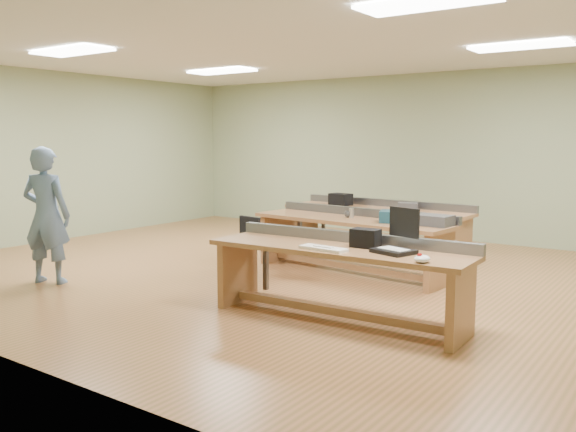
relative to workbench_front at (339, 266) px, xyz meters
The scene contains 22 objects.
floor 2.26m from the workbench_front, 138.17° to the left, with size 10.00×10.00×0.00m, color #9E623C.
ceiling 3.29m from the workbench_front, 138.17° to the left, with size 10.00×10.00×0.00m, color silver.
wall_back 5.78m from the workbench_front, 106.67° to the left, with size 10.00×0.04×3.00m, color gray.
wall_front 3.16m from the workbench_front, 122.82° to the right, with size 10.00×0.04×3.00m, color gray.
wall_left 6.86m from the workbench_front, 167.56° to the left, with size 0.04×8.00×3.00m, color gray.
fluor_panels 3.27m from the workbench_front, 138.17° to the left, with size 6.20×3.50×0.03m.
workbench_front is the anchor object (origin of this frame).
workbench_mid 2.19m from the workbench_front, 116.02° to the left, with size 2.89×1.02×0.86m.
workbench_back 3.46m from the workbench_front, 110.92° to the left, with size 2.98×0.94×0.86m.
person 3.89m from the workbench_front, 168.95° to the right, with size 0.63×0.41×1.72m, color slate.
laptop_base 0.64m from the workbench_front, ahead, with size 0.36×0.29×0.04m, color black.
laptop_screen 0.80m from the workbench_front, 10.66° to the left, with size 0.36×0.02×0.28m, color black.
keyboard 0.33m from the workbench_front, 97.20° to the right, with size 0.49×0.16×0.03m, color silver.
trackball_mouse 1.05m from the workbench_front, 15.09° to the right, with size 0.13×0.16×0.07m, color white.
camera_bag 0.39m from the workbench_front, 23.76° to the left, with size 0.27×0.17×0.19m, color black.
task_chair 2.16m from the workbench_front, 156.39° to the left, with size 0.49×0.49×0.80m.
parts_bin_teal 1.99m from the workbench_front, 98.71° to the left, with size 0.42×0.31×0.15m, color #163948.
parts_bin_grey 1.98m from the workbench_front, 84.79° to the left, with size 0.48×0.31×0.13m, color #363638.
mug 2.28m from the workbench_front, 117.41° to the left, with size 0.11×0.11×0.09m, color #363638.
drinks_can 2.27m from the workbench_front, 116.35° to the left, with size 0.07×0.07×0.13m, color silver.
storage_box_back 3.80m from the workbench_front, 120.24° to the left, with size 0.33×0.24×0.19m, color black.
tray_back 3.34m from the workbench_front, 102.69° to the left, with size 0.29×0.21×0.11m, color #363638.
Camera 1 is at (4.67, -6.62, 1.82)m, focal length 38.00 mm.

